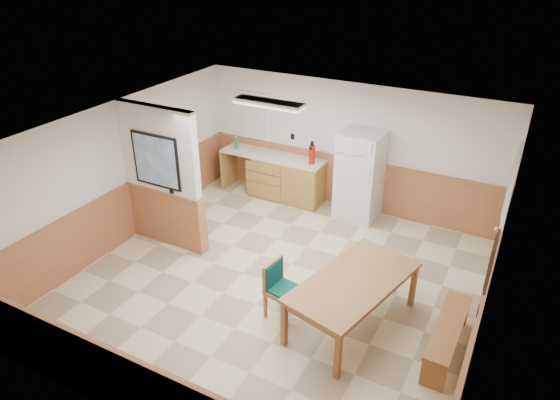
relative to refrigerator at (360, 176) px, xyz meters
The scene contains 20 objects.
ground 2.79m from the refrigerator, 98.39° to the right, with size 6.00×6.00×0.00m, color beige.
ceiling 3.12m from the refrigerator, 98.39° to the right, with size 6.00×6.00×0.02m, color white.
back_wall 0.66m from the refrigerator, 136.32° to the left, with size 6.00×0.02×2.50m, color white.
right_wall 3.73m from the refrigerator, 45.19° to the right, with size 0.02×6.00×2.50m, color white.
left_wall 4.31m from the refrigerator, 142.18° to the right, with size 0.02×6.00×2.50m, color white.
wainscot_back 0.64m from the refrigerator, 137.91° to the left, with size 6.00×0.04×1.00m, color #AA6644.
wainscot_right 3.71m from the refrigerator, 45.41° to the right, with size 0.04×6.00×1.00m, color #AA6644.
wainscot_left 4.29m from the refrigerator, 142.01° to the right, with size 0.04×6.00×1.00m, color #AA6644.
partition_wall 3.61m from the refrigerator, 137.29° to the right, with size 1.50×0.20×2.50m.
kitchen_counter 1.65m from the refrigerator, behind, with size 2.20×0.61×1.00m.
exterior_door 2.68m from the refrigerator, 15.81° to the right, with size 0.07×1.02×2.15m.
kitchen_window 2.60m from the refrigerator, behind, with size 0.80×0.04×1.00m.
wall_painting 3.96m from the refrigerator, 48.65° to the right, with size 0.04×0.50×0.60m.
fluorescent_fixture 2.38m from the refrigerator, 131.77° to the right, with size 1.20×0.30×0.09m.
refrigerator is the anchor object (origin of this frame).
dining_table 3.12m from the refrigerator, 71.39° to the right, with size 1.43×2.14×0.75m.
dining_bench 3.70m from the refrigerator, 51.79° to the right, with size 0.35×1.45×0.45m.
dining_chair 3.23m from the refrigerator, 90.28° to the right, with size 0.64×0.48×0.85m.
fire_extinguisher 1.03m from the refrigerator, behind, with size 0.14×0.14×0.46m.
soap_bottle 2.73m from the refrigerator, behind, with size 0.08×0.08×0.25m, color #188438.
Camera 1 is at (3.03, -5.56, 4.80)m, focal length 32.00 mm.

